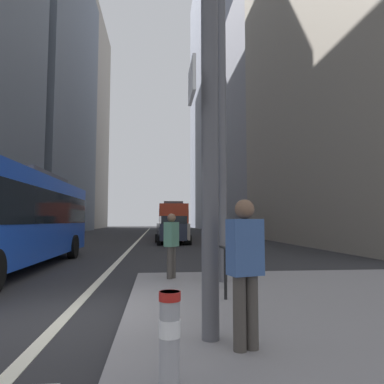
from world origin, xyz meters
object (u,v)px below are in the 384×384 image
object	(u,v)px
traffic_signal_gantry	(66,25)
pedestrian_waiting	(245,265)
car_oncoming_mid	(44,229)
city_bus_red_distant	(167,219)
city_bus_red_receding	(173,219)
car_receding_near	(176,229)
city_bus_blue_oncoming	(9,214)
car_receding_far	(171,230)
bollard_left	(170,334)
street_lamp_post	(222,75)
pedestrian_walking	(171,242)

from	to	relation	value
traffic_signal_gantry	pedestrian_waiting	world-z (taller)	traffic_signal_gantry
car_oncoming_mid	city_bus_red_distant	bearing A→B (deg)	72.55
city_bus_red_receding	car_receding_near	bearing A→B (deg)	-91.33
city_bus_blue_oncoming	car_oncoming_mid	size ratio (longest dim) A/B	2.62
car_receding_far	bollard_left	xyz separation A→B (m)	(-0.85, -21.77, -0.38)
car_receding_far	street_lamp_post	bearing A→B (deg)	-87.81
car_receding_near	traffic_signal_gantry	world-z (taller)	traffic_signal_gantry
city_bus_red_receding	car_oncoming_mid	bearing A→B (deg)	-138.99
car_oncoming_mid	bollard_left	distance (m)	25.27
city_bus_red_receding	traffic_signal_gantry	size ratio (longest dim) A/B	1.86
city_bus_blue_oncoming	pedestrian_waiting	xyz separation A→B (m)	(5.81, -7.94, -0.74)
car_receding_far	car_oncoming_mid	bearing A→B (deg)	167.33
city_bus_blue_oncoming	bollard_left	world-z (taller)	city_bus_blue_oncoming
car_oncoming_mid	street_lamp_post	bearing A→B (deg)	-62.03
car_receding_near	pedestrian_walking	size ratio (longest dim) A/B	2.73
pedestrian_waiting	city_bus_red_receding	bearing A→B (deg)	88.97
city_bus_blue_oncoming	pedestrian_waiting	distance (m)	9.86
city_bus_blue_oncoming	traffic_signal_gantry	xyz separation A→B (m)	(3.62, -7.56, 2.25)
city_bus_red_receding	street_lamp_post	bearing A→B (deg)	-89.97
city_bus_red_distant	pedestrian_walking	xyz separation A→B (m)	(-1.31, -49.58, -0.77)
car_oncoming_mid	car_receding_far	bearing A→B (deg)	-12.67
pedestrian_waiting	city_bus_red_distant	bearing A→B (deg)	89.30
city_bus_red_receding	street_lamp_post	size ratio (longest dim) A/B	1.40
car_oncoming_mid	pedestrian_waiting	xyz separation A→B (m)	(9.27, -23.00, 0.11)
pedestrian_waiting	street_lamp_post	bearing A→B (deg)	82.52
car_receding_near	car_receding_far	bearing A→B (deg)	-131.91
city_bus_blue_oncoming	traffic_signal_gantry	distance (m)	8.68
city_bus_red_distant	street_lamp_post	world-z (taller)	street_lamp_post
city_bus_blue_oncoming	car_receding_far	distance (m)	14.23
city_bus_blue_oncoming	car_receding_near	distance (m)	14.77
car_receding_far	traffic_signal_gantry	world-z (taller)	traffic_signal_gantry
traffic_signal_gantry	street_lamp_post	size ratio (longest dim) A/B	0.75
car_oncoming_mid	bollard_left	xyz separation A→B (m)	(8.38, -23.84, -0.37)
car_oncoming_mid	pedestrian_walking	distance (m)	19.90
city_bus_red_distant	street_lamp_post	bearing A→B (deg)	-90.10
car_receding_near	pedestrian_waiting	distance (m)	21.35
car_receding_near	pedestrian_waiting	world-z (taller)	car_receding_near
city_bus_red_receding	street_lamp_post	xyz separation A→B (m)	(0.02, -27.12, 3.45)
car_oncoming_mid	traffic_signal_gantry	world-z (taller)	traffic_signal_gantry
city_bus_blue_oncoming	city_bus_red_distant	xyz separation A→B (m)	(6.48, 46.70, -0.00)
street_lamp_post	car_receding_near	bearing A→B (deg)	90.85
city_bus_red_receding	city_bus_red_distant	xyz separation A→B (m)	(0.10, 23.08, 0.00)
city_bus_red_distant	pedestrian_walking	world-z (taller)	city_bus_red_distant
car_receding_far	street_lamp_post	distance (m)	17.05
car_receding_near	pedestrian_waiting	bearing A→B (deg)	-90.89
car_receding_far	bollard_left	world-z (taller)	car_receding_far
pedestrian_walking	city_bus_blue_oncoming	bearing A→B (deg)	150.91
traffic_signal_gantry	pedestrian_waiting	distance (m)	3.72
bollard_left	car_receding_near	bearing A→B (deg)	86.83
street_lamp_post	pedestrian_walking	distance (m)	4.44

